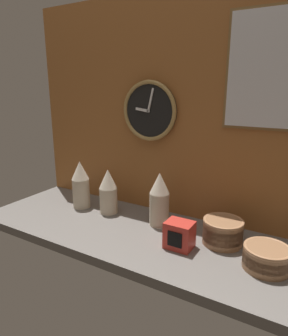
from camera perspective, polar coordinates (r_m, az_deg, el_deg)
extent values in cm
cube|color=slate|center=(138.82, -0.24, -12.62)|extent=(160.00, 56.00, 4.00)
cube|color=#A3602D|center=(146.46, 5.14, 11.13)|extent=(160.00, 3.00, 105.00)
cone|color=beige|center=(142.01, 2.91, -8.87)|extent=(9.18, 9.18, 9.82)
cone|color=beige|center=(141.53, 2.91, -8.42)|extent=(9.18, 9.18, 9.82)
cone|color=beige|center=(141.05, 2.92, -7.98)|extent=(9.18, 9.18, 9.82)
cone|color=beige|center=(140.58, 2.93, -7.53)|extent=(9.18, 9.18, 9.82)
cone|color=beige|center=(140.12, 2.93, -7.08)|extent=(9.18, 9.18, 9.82)
cone|color=beige|center=(139.67, 2.94, -6.63)|extent=(9.18, 9.18, 9.82)
cone|color=beige|center=(139.23, 2.95, -6.17)|extent=(9.18, 9.18, 9.82)
cone|color=beige|center=(138.80, 2.95, -5.71)|extent=(9.18, 9.18, 9.82)
cone|color=beige|center=(138.38, 2.96, -5.25)|extent=(9.18, 9.18, 9.82)
cone|color=beige|center=(137.96, 2.97, -4.79)|extent=(9.18, 9.18, 9.82)
cone|color=beige|center=(137.56, 2.97, -4.32)|extent=(9.18, 9.18, 9.82)
cone|color=beige|center=(137.16, 2.98, -3.85)|extent=(9.18, 9.18, 9.82)
cone|color=beige|center=(136.78, 2.99, -3.37)|extent=(9.18, 9.18, 9.82)
cone|color=beige|center=(136.40, 2.99, -2.90)|extent=(9.18, 9.18, 9.82)
cone|color=beige|center=(155.89, -6.75, -6.69)|extent=(9.18, 9.18, 9.82)
cone|color=beige|center=(155.45, -6.76, -6.28)|extent=(9.18, 9.18, 9.82)
cone|color=beige|center=(155.02, -6.77, -5.87)|extent=(9.18, 9.18, 9.82)
cone|color=beige|center=(154.59, -6.79, -5.46)|extent=(9.18, 9.18, 9.82)
cone|color=beige|center=(154.18, -6.80, -5.04)|extent=(9.18, 9.18, 9.82)
cone|color=beige|center=(153.77, -6.81, -4.63)|extent=(9.18, 9.18, 9.82)
cone|color=beige|center=(153.37, -6.83, -4.21)|extent=(9.18, 9.18, 9.82)
cone|color=beige|center=(152.97, -6.84, -3.78)|extent=(9.18, 9.18, 9.82)
cone|color=beige|center=(152.59, -6.86, -3.36)|extent=(9.18, 9.18, 9.82)
cone|color=beige|center=(152.21, -6.87, -2.93)|extent=(9.18, 9.18, 9.82)
cone|color=beige|center=(151.85, -6.89, -2.50)|extent=(9.18, 9.18, 9.82)
cone|color=beige|center=(151.49, -6.90, -2.07)|extent=(9.18, 9.18, 9.82)
cone|color=beige|center=(165.21, -11.81, -5.63)|extent=(9.18, 9.18, 9.82)
cone|color=beige|center=(164.79, -11.84, -5.24)|extent=(9.18, 9.18, 9.82)
cone|color=beige|center=(164.38, -11.86, -4.85)|extent=(9.18, 9.18, 9.82)
cone|color=beige|center=(163.98, -11.88, -4.46)|extent=(9.18, 9.18, 9.82)
cone|color=beige|center=(163.59, -11.91, -4.06)|extent=(9.18, 9.18, 9.82)
cone|color=beige|center=(163.20, -11.93, -3.67)|extent=(9.18, 9.18, 9.82)
cone|color=beige|center=(162.83, -11.95, -3.27)|extent=(9.18, 9.18, 9.82)
cone|color=beige|center=(162.46, -11.97, -2.87)|extent=(9.18, 9.18, 9.82)
cone|color=beige|center=(162.09, -12.00, -2.47)|extent=(9.18, 9.18, 9.82)
cone|color=beige|center=(161.74, -12.02, -2.07)|extent=(9.18, 9.18, 9.82)
cone|color=beige|center=(161.40, -12.04, -1.66)|extent=(9.18, 9.18, 9.82)
cone|color=beige|center=(161.06, -12.07, -1.25)|extent=(9.18, 9.18, 9.82)
cone|color=beige|center=(160.73, -12.09, -0.85)|extent=(9.18, 9.18, 9.82)
cone|color=beige|center=(160.41, -12.11, -0.44)|extent=(9.18, 9.18, 9.82)
cylinder|color=#996B47|center=(131.43, 14.66, -12.88)|extent=(16.30, 16.30, 4.04)
cylinder|color=#996B47|center=(130.47, 14.73, -12.06)|extent=(16.30, 16.30, 4.04)
cylinder|color=#996B47|center=(129.53, 14.79, -11.23)|extent=(16.30, 16.30, 4.04)
cylinder|color=#996B47|center=(128.62, 14.85, -10.39)|extent=(16.30, 16.30, 4.04)
torus|color=tan|center=(128.02, 14.90, -9.82)|extent=(16.45, 16.45, 1.46)
cylinder|color=#996B47|center=(120.26, 22.18, -16.41)|extent=(16.30, 16.30, 4.04)
cylinder|color=#996B47|center=(119.20, 22.29, -15.54)|extent=(16.30, 16.30, 4.04)
cylinder|color=#996B47|center=(118.17, 22.39, -14.66)|extent=(16.30, 16.30, 4.04)
torus|color=tan|center=(117.50, 22.46, -14.06)|extent=(16.45, 16.45, 1.46)
cylinder|color=black|center=(148.93, 1.09, 10.82)|extent=(28.53, 1.80, 28.53)
torus|color=#AD894C|center=(148.23, 0.93, 10.80)|extent=(29.36, 1.98, 29.36)
cube|color=white|center=(149.54, -0.36, 11.03)|extent=(7.24, 0.60, 2.25)
cube|color=white|center=(146.85, 1.28, 12.87)|extent=(3.42, 0.60, 11.04)
cylinder|color=white|center=(147.81, 0.83, 10.79)|extent=(1.43, 0.60, 1.43)
cube|color=red|center=(123.72, 6.75, -12.51)|extent=(10.95, 8.67, 10.96)
cube|color=black|center=(120.06, 5.85, -13.41)|extent=(6.02, 0.40, 6.14)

